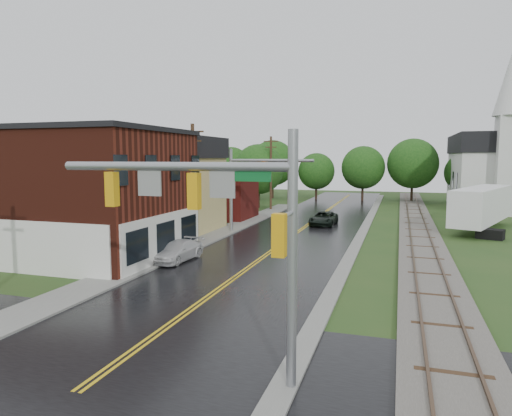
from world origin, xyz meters
The scene contains 21 objects.
ground centered at (0.00, 0.00, 0.00)m, with size 160.00×160.00×0.00m, color #28471B.
main_road centered at (0.00, 30.00, 0.00)m, with size 10.00×90.00×0.02m, color black.
cross_road centered at (0.00, 2.00, 0.00)m, with size 60.00×9.00×0.02m, color black.
curb_right centered at (5.40, 35.00, 0.00)m, with size 0.80×70.00×0.12m, color gray.
sidewalk_left centered at (-6.20, 25.00, 0.00)m, with size 2.40×50.00×0.12m, color gray.
brick_building centered at (-12.48, 15.00, 4.15)m, with size 14.30×10.30×8.30m.
yellow_house centered at (-11.00, 26.00, 3.20)m, with size 8.00×7.00×6.40m, color tan.
darkred_building centered at (-10.00, 35.00, 2.20)m, with size 7.00×6.00×4.40m, color #3F0F0C.
church centered at (20.00, 53.74, 5.83)m, with size 10.40×18.40×20.00m.
railroad centered at (10.00, 35.00, 0.11)m, with size 3.20×80.00×0.30m.
traffic_signal_near centered at (3.47, 2.00, 4.97)m, with size 7.34×0.30×7.20m.
traffic_signal_far centered at (-3.47, 27.00, 4.97)m, with size 7.34×0.43×7.20m.
utility_pole_b centered at (-6.80, 22.00, 4.72)m, with size 1.80×0.28×9.00m.
utility_pole_c centered at (-6.80, 44.00, 4.72)m, with size 1.80×0.28×9.00m.
tree_left_a centered at (-19.85, 21.90, 5.11)m, with size 6.80×6.80×8.67m.
tree_left_b centered at (-17.85, 31.90, 5.72)m, with size 7.60×7.60×9.69m.
tree_left_c centered at (-13.85, 39.90, 4.51)m, with size 6.00×6.00×7.65m.
tree_left_e centered at (-8.85, 45.90, 4.81)m, with size 6.40×6.40×8.16m.
suv_dark centered at (1.49, 33.16, 0.65)m, with size 2.16×4.68×1.30m, color black.
pickup_white centered at (-4.80, 15.42, 0.62)m, with size 1.73×4.26×1.24m, color silver.
semi_trailer centered at (15.31, 34.32, 2.27)m, with size 6.73×12.20×3.81m.
Camera 1 is at (8.32, -9.85, 6.46)m, focal length 32.00 mm.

